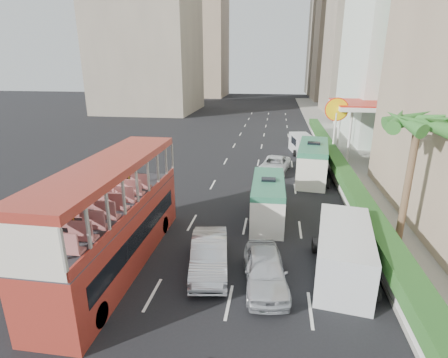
% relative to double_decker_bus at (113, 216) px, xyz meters
% --- Properties ---
extents(ground_plane, '(200.00, 200.00, 0.00)m').
position_rel_double_decker_bus_xyz_m(ground_plane, '(6.00, 0.00, -2.53)').
color(ground_plane, black).
rests_on(ground_plane, ground).
extents(double_decker_bus, '(2.50, 11.00, 5.06)m').
position_rel_double_decker_bus_xyz_m(double_decker_bus, '(0.00, 0.00, 0.00)').
color(double_decker_bus, maroon).
rests_on(double_decker_bus, ground).
extents(car_silver_lane_a, '(2.33, 4.84, 1.53)m').
position_rel_double_decker_bus_xyz_m(car_silver_lane_a, '(4.39, 0.19, -2.53)').
color(car_silver_lane_a, silver).
rests_on(car_silver_lane_a, ground).
extents(car_silver_lane_b, '(2.33, 4.59, 1.50)m').
position_rel_double_decker_bus_xyz_m(car_silver_lane_b, '(6.97, -0.62, -2.53)').
color(car_silver_lane_b, silver).
rests_on(car_silver_lane_b, ground).
extents(van_asset, '(3.05, 5.12, 1.33)m').
position_rel_double_decker_bus_xyz_m(van_asset, '(7.19, 16.13, -2.53)').
color(van_asset, silver).
rests_on(van_asset, ground).
extents(minibus_near, '(1.97, 5.64, 2.49)m').
position_rel_double_decker_bus_xyz_m(minibus_near, '(6.85, 6.22, -1.29)').
color(minibus_near, silver).
rests_on(minibus_near, ground).
extents(minibus_far, '(2.95, 6.84, 2.94)m').
position_rel_double_decker_bus_xyz_m(minibus_far, '(10.23, 14.68, -1.06)').
color(minibus_far, silver).
rests_on(minibus_far, ground).
extents(panel_van_near, '(3.01, 5.84, 2.23)m').
position_rel_double_decker_bus_xyz_m(panel_van_near, '(10.39, 0.75, -1.41)').
color(panel_van_near, silver).
rests_on(panel_van_near, ground).
extents(panel_van_far, '(2.71, 4.95, 1.88)m').
position_rel_double_decker_bus_xyz_m(panel_van_far, '(9.98, 23.54, -1.59)').
color(panel_van_far, silver).
rests_on(panel_van_far, ground).
extents(sidewalk, '(6.00, 120.00, 0.18)m').
position_rel_double_decker_bus_xyz_m(sidewalk, '(15.00, 25.00, -2.44)').
color(sidewalk, '#99968C').
rests_on(sidewalk, ground).
extents(kerb_wall, '(0.30, 44.00, 1.00)m').
position_rel_double_decker_bus_xyz_m(kerb_wall, '(12.20, 14.00, -1.85)').
color(kerb_wall, silver).
rests_on(kerb_wall, sidewalk).
extents(hedge, '(1.10, 44.00, 0.70)m').
position_rel_double_decker_bus_xyz_m(hedge, '(12.20, 14.00, -1.00)').
color(hedge, '#2D6626').
rests_on(hedge, kerb_wall).
extents(palm_tree, '(0.36, 0.36, 6.40)m').
position_rel_double_decker_bus_xyz_m(palm_tree, '(13.80, 4.00, 0.85)').
color(palm_tree, brown).
rests_on(palm_tree, sidewalk).
extents(shell_station, '(6.50, 8.00, 5.50)m').
position_rel_double_decker_bus_xyz_m(shell_station, '(16.00, 23.00, 0.22)').
color(shell_station, silver).
rests_on(shell_station, ground).
extents(tower_far_a, '(14.00, 14.00, 44.00)m').
position_rel_double_decker_bus_xyz_m(tower_far_a, '(23.00, 82.00, 19.47)').
color(tower_far_a, tan).
rests_on(tower_far_a, ground).
extents(tower_far_b, '(14.00, 14.00, 40.00)m').
position_rel_double_decker_bus_xyz_m(tower_far_b, '(23.00, 104.00, 17.47)').
color(tower_far_b, gray).
rests_on(tower_far_b, ground).
extents(tower_left_b, '(16.00, 16.00, 46.00)m').
position_rel_double_decker_bus_xyz_m(tower_left_b, '(-16.00, 90.00, 20.47)').
color(tower_left_b, tan).
rests_on(tower_left_b, ground).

